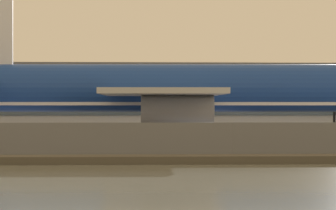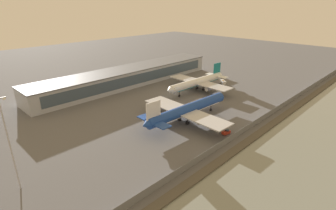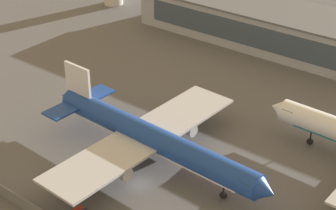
# 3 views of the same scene
# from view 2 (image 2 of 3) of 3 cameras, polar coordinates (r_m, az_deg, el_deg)

# --- Properties ---
(ground_plane) EXTENTS (500.00, 500.00, 0.00)m
(ground_plane) POSITION_cam_2_polar(r_m,az_deg,el_deg) (107.01, 7.48, -4.05)
(ground_plane) COLOR #565659
(shoreline_seawall) EXTENTS (320.00, 3.00, 0.50)m
(shoreline_seawall) POSITION_cam_2_polar(r_m,az_deg,el_deg) (97.49, 17.15, -7.43)
(shoreline_seawall) COLOR #474238
(shoreline_seawall) RESTS_ON ground
(perimeter_fence) EXTENTS (280.00, 0.10, 2.50)m
(perimeter_fence) POSITION_cam_2_polar(r_m,az_deg,el_deg) (98.82, 14.92, -6.11)
(perimeter_fence) COLOR slate
(perimeter_fence) RESTS_ON ground
(cargo_jet_blue) EXTENTS (47.61, 41.02, 13.25)m
(cargo_jet_blue) POSITION_cam_2_polar(r_m,az_deg,el_deg) (106.72, 4.24, -1.02)
(cargo_jet_blue) COLOR #193D93
(cargo_jet_blue) RESTS_ON ground
(passenger_jet_white_teal) EXTENTS (45.06, 38.59, 12.96)m
(passenger_jet_white_teal) POSITION_cam_2_polar(r_m,az_deg,el_deg) (144.87, 6.53, 4.99)
(passenger_jet_white_teal) COLOR white
(passenger_jet_white_teal) RESTS_ON ground
(baggage_tug) EXTENTS (3.44, 2.15, 1.80)m
(baggage_tug) POSITION_cam_2_polar(r_m,az_deg,el_deg) (100.12, 12.55, -5.79)
(baggage_tug) COLOR red
(baggage_tug) RESTS_ON ground
(ops_van) EXTENTS (4.76, 5.44, 2.48)m
(ops_van) POSITION_cam_2_polar(r_m,az_deg,el_deg) (160.25, 11.85, 4.92)
(ops_van) COLOR white
(ops_van) RESTS_ON ground
(terminal_building) EXTENTS (118.74, 18.58, 9.79)m
(terminal_building) POSITION_cam_2_polar(r_m,az_deg,el_deg) (157.34, -8.57, 6.20)
(terminal_building) COLOR #9EA3AD
(terminal_building) RESTS_ON ground
(apron_light_mast_apron_west) EXTENTS (3.20, 0.40, 25.54)m
(apron_light_mast_apron_west) POSITION_cam_2_polar(r_m,az_deg,el_deg) (75.45, -31.33, -6.81)
(apron_light_mast_apron_west) COLOR #A8A8AD
(apron_light_mast_apron_west) RESTS_ON ground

